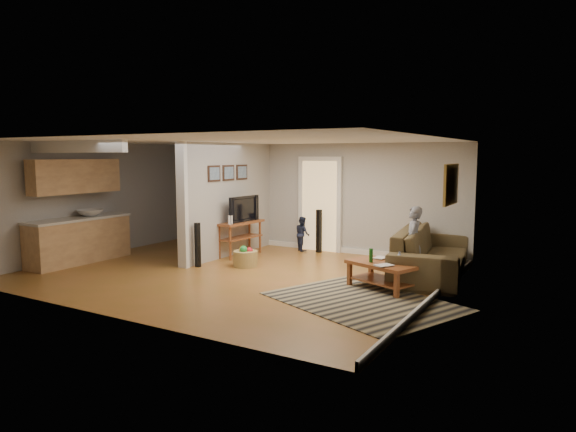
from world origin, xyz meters
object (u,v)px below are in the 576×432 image
object	(u,v)px
coffee_table	(384,268)
toy_basket	(245,258)
speaker_right	(319,231)
child	(412,278)
sofa	(431,275)
tv_console	(240,225)
speaker_left	(198,245)
toddler	(302,251)

from	to	relation	value
coffee_table	toy_basket	size ratio (longest dim) A/B	2.72
coffee_table	speaker_right	xyz separation A→B (m)	(-2.42, 2.37, 0.14)
child	sofa	bearing A→B (deg)	137.91
tv_console	speaker_left	xyz separation A→B (m)	(-0.06, -1.38, -0.25)
sofa	tv_console	xyz separation A→B (m)	(-4.17, -0.29, 0.70)
sofa	tv_console	size ratio (longest dim) A/B	2.37
coffee_table	toddler	size ratio (longest dim) A/B	1.64
tv_console	toddler	distance (m)	1.67
coffee_table	toy_basket	xyz separation A→B (m)	(-3.02, 0.28, -0.17)
toy_basket	toddler	distance (m)	2.10
sofa	tv_console	distance (m)	4.24
sofa	toy_basket	bearing A→B (deg)	100.62
coffee_table	speaker_right	distance (m)	3.39
tv_console	toy_basket	bearing A→B (deg)	-46.50
speaker_left	toy_basket	xyz separation A→B (m)	(0.80, 0.52, -0.27)
coffee_table	speaker_right	size ratio (longest dim) A/B	1.33
child	speaker_left	bearing A→B (deg)	-87.61
speaker_left	child	world-z (taller)	speaker_left
coffee_table	toy_basket	bearing A→B (deg)	174.74
speaker_right	toddler	xyz separation A→B (m)	(-0.43, 0.00, -0.50)
coffee_table	child	size ratio (longest dim) A/B	1.00
sofa	toddler	distance (m)	3.39
speaker_left	tv_console	bearing A→B (deg)	87.69
sofa	coffee_table	distance (m)	1.53
tv_console	child	distance (m)	4.00
speaker_right	toy_basket	xyz separation A→B (m)	(-0.60, -2.09, -0.32)
speaker_left	speaker_right	distance (m)	2.96
speaker_right	child	bearing A→B (deg)	-14.38
speaker_left	child	xyz separation A→B (m)	(4.00, 1.23, -0.45)
speaker_left	coffee_table	bearing A→B (deg)	3.87
toy_basket	coffee_table	bearing A→B (deg)	-5.26
toddler	toy_basket	bearing A→B (deg)	126.87
sofa	toddler	size ratio (longest dim) A/B	3.66
toddler	speaker_right	bearing A→B (deg)	-138.50
toddler	sofa	bearing A→B (deg)	-154.43
sofa	child	distance (m)	0.50
sofa	coffee_table	xyz separation A→B (m)	(-0.41, -1.44, 0.35)
speaker_right	toy_basket	bearing A→B (deg)	-92.56
speaker_left	speaker_right	world-z (taller)	speaker_right
sofa	toddler	xyz separation A→B (m)	(-3.26, 0.93, 0.00)
speaker_left	child	distance (m)	4.21
tv_console	speaker_left	size ratio (longest dim) A/B	1.39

